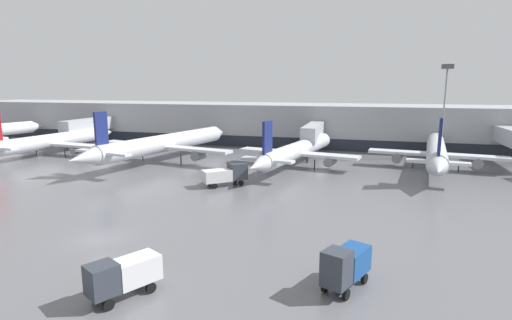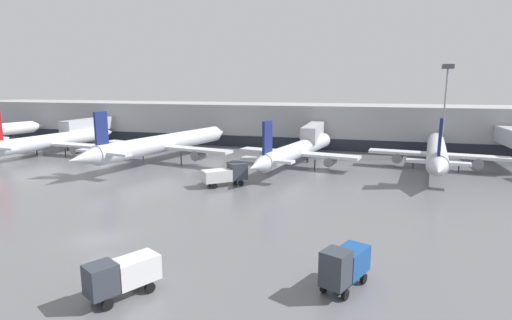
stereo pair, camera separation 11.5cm
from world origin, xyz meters
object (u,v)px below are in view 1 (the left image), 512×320
service_truck_0 (226,174)px  apron_light_mast_1 (446,84)px  parked_jet_3 (436,151)px  service_truck_2 (123,274)px  parked_jet_4 (164,143)px  service_truck_1 (345,264)px  parked_jet_2 (297,151)px  parked_jet_1 (51,141)px

service_truck_0 → apron_light_mast_1: size_ratio=0.35×
parked_jet_3 → service_truck_2: (-25.09, -47.47, -1.39)m
parked_jet_4 → service_truck_1: size_ratio=8.17×
service_truck_0 → service_truck_1: 29.21m
service_truck_0 → apron_light_mast_1: apron_light_mast_1 is taller
parked_jet_2 → parked_jet_3: 21.94m
parked_jet_4 → service_truck_0: bearing=-116.2°
apron_light_mast_1 → parked_jet_4: bearing=-160.6°
parked_jet_2 → service_truck_0: parked_jet_2 is taller
parked_jet_2 → parked_jet_1: bearing=102.4°
parked_jet_3 → service_truck_1: size_ratio=7.56×
parked_jet_4 → apron_light_mast_1: size_ratio=2.24×
service_truck_1 → parked_jet_3: bearing=-172.0°
apron_light_mast_1 → service_truck_1: bearing=-104.8°
parked_jet_3 → apron_light_mast_1: (2.38, 10.64, 10.52)m
parked_jet_1 → service_truck_0: size_ratio=5.58×
service_truck_2 → apron_light_mast_1: apron_light_mast_1 is taller
parked_jet_3 → service_truck_0: parked_jet_3 is taller
service_truck_1 → apron_light_mast_1: bearing=-171.4°
parked_jet_2 → service_truck_2: bearing=-173.2°
parked_jet_1 → service_truck_2: size_ratio=6.77×
parked_jet_2 → service_truck_1: size_ratio=7.18×
parked_jet_2 → apron_light_mast_1: size_ratio=1.96×
parked_jet_1 → service_truck_0: (40.67, -13.85, -1.04)m
parked_jet_1 → apron_light_mast_1: size_ratio=1.93×
parked_jet_1 → parked_jet_3: bearing=-79.4°
parked_jet_4 → service_truck_2: size_ratio=7.85×
parked_jet_4 → parked_jet_3: bearing=-70.1°
parked_jet_1 → service_truck_0: bearing=-102.3°
parked_jet_2 → service_truck_1: (9.85, -38.57, -1.08)m
service_truck_0 → service_truck_1: size_ratio=1.26×
parked_jet_4 → service_truck_2: (19.55, -41.55, -1.73)m
service_truck_1 → parked_jet_1: bearing=-99.8°
parked_jet_4 → service_truck_0: size_ratio=6.46×
parked_jet_1 → apron_light_mast_1: apron_light_mast_1 is taller
parked_jet_3 → parked_jet_4: size_ratio=0.93×
service_truck_0 → service_truck_2: bearing=-125.0°
parked_jet_1 → service_truck_0: parked_jet_1 is taller
parked_jet_2 → service_truck_2: parked_jet_2 is taller
service_truck_2 → service_truck_0: bearing=-144.3°
parked_jet_1 → apron_light_mast_1: (71.61, 15.53, 10.80)m
parked_jet_2 → apron_light_mast_1: 30.05m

